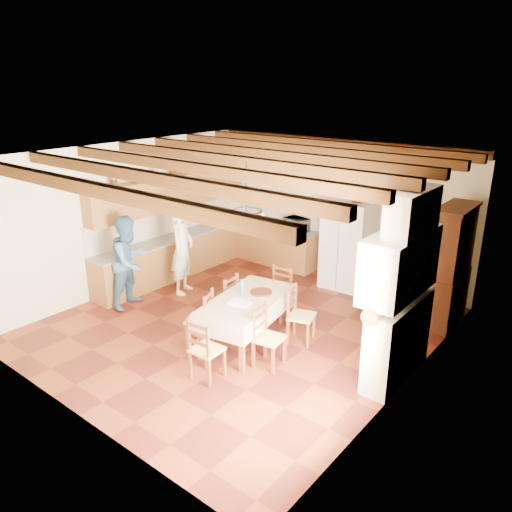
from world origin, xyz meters
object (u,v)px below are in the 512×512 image
at_px(person_woman_blue, 130,261).
at_px(chair_end_far, 277,293).
at_px(hutch, 450,266).
at_px(microwave, 296,225).
at_px(chair_left_near, 199,318).
at_px(person_man, 182,250).
at_px(refrigerator, 347,245).
at_px(person_woman_red, 385,299).
at_px(chair_left_far, 224,300).
at_px(chair_right_far, 302,315).
at_px(chair_end_near, 207,348).
at_px(chair_right_near, 269,337).
at_px(dining_table, 247,303).

bearing_deg(person_woman_blue, chair_end_far, -74.01).
bearing_deg(hutch, microwave, 169.29).
distance_m(chair_left_near, chair_end_far, 1.64).
height_order(chair_end_far, person_man, person_man).
bearing_deg(refrigerator, person_woman_red, -48.79).
relative_size(refrigerator, person_woman_blue, 1.03).
distance_m(hutch, person_woman_red, 1.41).
relative_size(hutch, person_man, 1.18).
bearing_deg(chair_end_far, chair_left_far, -130.19).
relative_size(person_woman_blue, microwave, 3.31).
xyz_separation_m(chair_left_near, chair_right_far, (1.23, 1.13, 0.00)).
bearing_deg(hutch, person_man, -158.65).
relative_size(chair_right_far, chair_end_near, 1.00).
relative_size(chair_right_near, person_man, 0.52).
distance_m(dining_table, chair_end_near, 1.20).
relative_size(chair_left_near, person_woman_blue, 0.54).
distance_m(refrigerator, chair_left_far, 3.06).
xyz_separation_m(chair_right_near, chair_end_far, (-0.88, 1.39, 0.00)).
xyz_separation_m(chair_left_near, person_woman_red, (2.24, 2.08, 0.24)).
bearing_deg(chair_left_near, microwave, 167.20).
bearing_deg(chair_left_near, dining_table, 109.82).
relative_size(dining_table, chair_right_far, 2.04).
distance_m(person_woman_blue, person_woman_red, 4.71).
relative_size(hutch, dining_table, 1.10).
distance_m(chair_left_far, chair_right_near, 1.55).
height_order(person_woman_red, microwave, person_woman_red).
distance_m(person_man, person_woman_blue, 1.09).
relative_size(hutch, chair_left_near, 2.24).
bearing_deg(person_woman_red, person_man, -97.72).
relative_size(hutch, chair_right_near, 2.24).
relative_size(chair_left_near, person_man, 0.52).
bearing_deg(person_woman_red, person_woman_blue, -85.78).
height_order(hutch, chair_right_far, hutch).
relative_size(chair_left_far, chair_right_far, 1.00).
relative_size(hutch, chair_end_far, 2.24).
bearing_deg(chair_end_far, person_woman_blue, -157.97).
bearing_deg(person_woman_blue, refrigerator, -50.47).
xyz_separation_m(chair_left_far, chair_end_near, (0.94, -1.39, 0.00)).
bearing_deg(chair_end_far, chair_right_far, -34.27).
height_order(chair_end_near, person_woman_red, person_woman_red).
relative_size(chair_right_far, person_man, 0.52).
distance_m(chair_left_far, microwave, 3.22).
bearing_deg(person_woman_red, chair_right_far, -65.03).
bearing_deg(dining_table, microwave, 111.89).
xyz_separation_m(refrigerator, microwave, (-1.42, 0.20, 0.13)).
bearing_deg(chair_right_near, dining_table, 56.85).
bearing_deg(hutch, chair_end_far, -146.54).
xyz_separation_m(person_woman_blue, person_woman_red, (4.35, 1.79, -0.17)).
xyz_separation_m(hutch, person_man, (-4.64, -1.98, -0.16)).
bearing_deg(chair_end_far, chair_right_near, -63.27).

